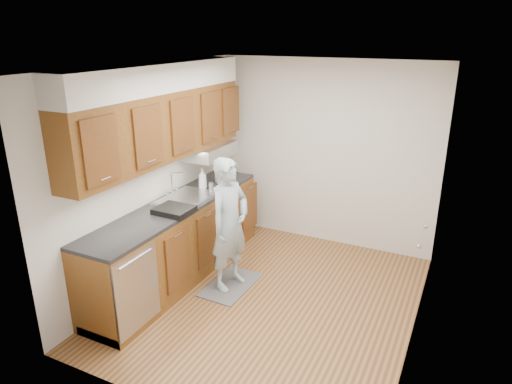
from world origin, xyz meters
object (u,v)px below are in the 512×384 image
Objects in this scene: soap_bottle_a at (203,179)px; soap_bottle_b at (219,176)px; dish_rack at (174,210)px; person at (229,216)px; steel_can at (211,187)px.

soap_bottle_b is at bearing 78.15° from soap_bottle_a.
soap_bottle_a is 0.83m from dish_rack.
person is 4.42× the size of dish_rack.
soap_bottle_b is 1.68× the size of steel_can.
soap_bottle_b is at bearing 94.88° from dish_rack.
soap_bottle_b is (-0.60, 0.80, 0.15)m from person.
dish_rack is at bearing -79.96° from soap_bottle_a.
soap_bottle_a is 0.15m from steel_can.
soap_bottle_a reaches higher than steel_can.
soap_bottle_a reaches higher than soap_bottle_b.
steel_can is at bearing -78.29° from soap_bottle_b.
steel_can is 0.27× the size of dish_rack.
dish_rack is (0.14, -0.81, -0.11)m from soap_bottle_a.
person reaches higher than soap_bottle_b.
dish_rack is (-0.52, -0.31, 0.09)m from person.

